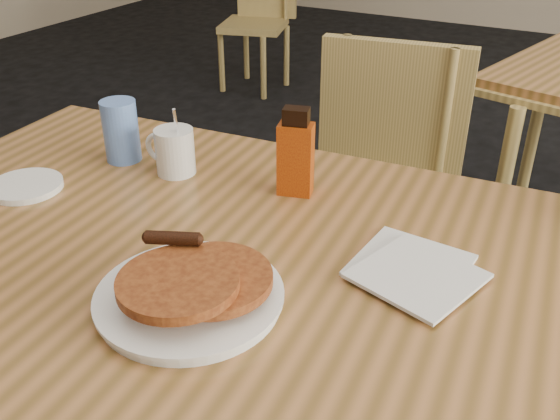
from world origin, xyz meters
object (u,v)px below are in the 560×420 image
Objects in this scene: main_table at (207,267)px; blue_tumbler at (121,131)px; syrup_bottle at (296,155)px; chair_wall_extra at (260,8)px; pancake_plate at (190,289)px; coffee_mug at (174,150)px; chair_main_far at (376,181)px.

blue_tumbler reaches higher than main_table.
syrup_bottle is at bearing 5.52° from blue_tumbler.
chair_wall_extra is 3.27m from pancake_plate.
pancake_plate reaches higher than main_table.
chair_wall_extra is 5.71× the size of coffee_mug.
pancake_plate is 0.52m from blue_tumbler.
coffee_mug is 0.86× the size of syrup_bottle.
syrup_bottle reaches higher than pancake_plate.
chair_main_far is 2.47m from chair_wall_extra.
syrup_bottle is (0.25, 0.04, 0.03)m from coffee_mug.
chair_wall_extra is 2.86m from coffee_mug.
blue_tumbler is at bearing 170.39° from syrup_bottle.
syrup_bottle reaches higher than chair_main_far.
pancake_plate is 1.60× the size of syrup_bottle.
main_table is 0.40m from blue_tumbler.
pancake_plate is 1.85× the size of coffee_mug.
coffee_mug is (-0.23, -0.57, 0.27)m from chair_main_far.
pancake_plate is 0.43m from coffee_mug.
chair_main_far is at bearing 70.62° from coffee_mug.
coffee_mug reaches higher than chair_wall_extra.
pancake_plate is at bearing -95.16° from chair_main_far.
chair_main_far is 0.93m from pancake_plate.
main_table is 0.16m from pancake_plate.
main_table is 0.79m from chair_main_far.
coffee_mug is at bearing 173.07° from syrup_bottle.
chair_main_far is 1.08× the size of chair_wall_extra.
coffee_mug is at bearing -80.06° from chair_wall_extra.
coffee_mug is (1.27, -2.54, 0.31)m from chair_wall_extra.
syrup_bottle is (0.02, -0.53, 0.30)m from chair_main_far.
pancake_plate is at bearing -48.20° from coffee_mug.
chair_main_far is 0.61m from syrup_bottle.
syrup_bottle reaches higher than coffee_mug.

